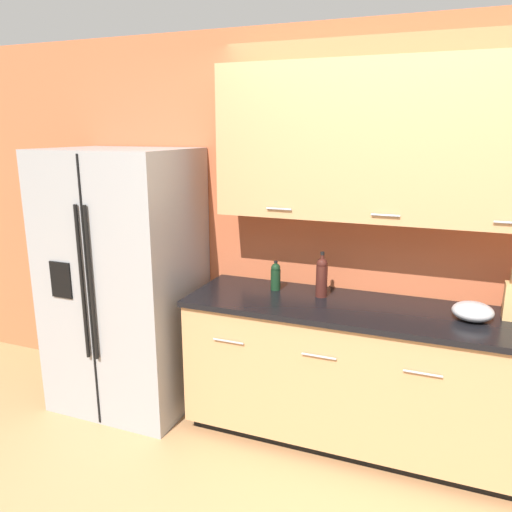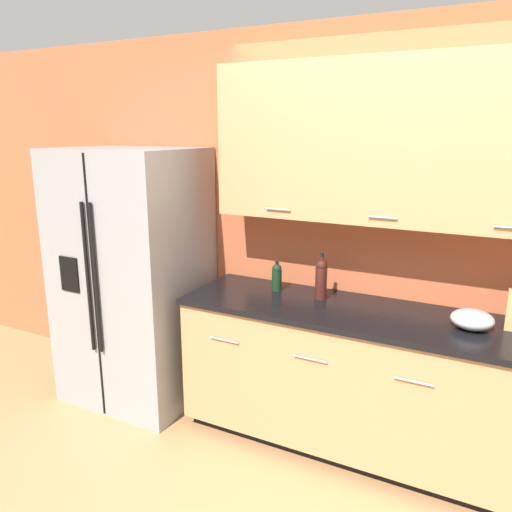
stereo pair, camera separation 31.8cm
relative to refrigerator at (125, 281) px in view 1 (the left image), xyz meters
The scene contains 6 objects.
wall_back 1.97m from the refrigerator, 10.88° to the left, with size 10.00×0.39×2.60m.
counter_unit 1.82m from the refrigerator, ahead, with size 2.37×0.64×0.92m.
refrigerator is the anchor object (origin of this frame).
wine_bottle 1.39m from the refrigerator, ahead, with size 0.07×0.07×0.29m.
oil_bottle 1.08m from the refrigerator, 10.12° to the left, with size 0.07×0.07×0.20m.
mixing_bowl 2.27m from the refrigerator, ahead, with size 0.22×0.22×0.10m.
Camera 1 is at (0.21, -1.99, 1.96)m, focal length 35.00 mm.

